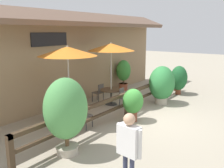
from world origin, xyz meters
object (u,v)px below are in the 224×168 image
Objects in this scene: pedestrian at (129,143)px; dining_table_near at (70,108)px; patio_umbrella_near at (68,51)px; chair_near_wallside at (56,106)px; potted_plant_broad_leaf at (179,78)px; patio_umbrella_middle at (111,47)px; potted_plant_small_flowering at (66,110)px; chair_near_streetside at (83,114)px; chair_middle_wallside at (99,92)px; potted_plant_entrance_palm at (162,84)px; potted_plant_tall_tropical at (133,102)px; potted_plant_corner_fern at (124,72)px; dining_table_middle at (111,92)px; chair_middle_streetside at (124,97)px.

dining_table_near is at bearing 157.35° from pedestrian.
patio_umbrella_near reaches higher than dining_table_near.
chair_near_wallside is at bearing 90.89° from dining_table_near.
pedestrian is at bearing -165.06° from potted_plant_broad_leaf.
patio_umbrella_middle reaches higher than pedestrian.
potted_plant_broad_leaf is at bearing -26.50° from patio_umbrella_middle.
chair_near_wallside is 0.40× the size of potted_plant_small_flowering.
chair_middle_wallside is (2.87, 1.61, 0.00)m from chair_near_streetside.
potted_plant_broad_leaf is (3.61, -2.55, 0.38)m from chair_middle_wallside.
patio_umbrella_middle reaches higher than potted_plant_entrance_palm.
potted_plant_small_flowering reaches higher than potted_plant_tall_tropical.
chair_near_streetside is 0.40× the size of potted_plant_small_flowering.
potted_plant_corner_fern is at bearing 12.75° from dining_table_near.
patio_umbrella_middle is at bearing 153.50° from potted_plant_broad_leaf.
potted_plant_broad_leaf reaches higher than chair_near_streetside.
potted_plant_tall_tropical is at bearing -123.58° from dining_table_middle.
potted_plant_tall_tropical is at bearing 62.31° from chair_middle_wallside.
chair_near_streetside is 0.49× the size of potted_plant_entrance_palm.
patio_umbrella_middle reaches higher than potted_plant_corner_fern.
chair_middle_streetside reaches higher than dining_table_middle.
chair_near_streetside is at bearing -163.03° from patio_umbrella_middle.
potted_plant_tall_tropical is at bearing -2.56° from potted_plant_small_flowering.
dining_table_middle is 0.56× the size of potted_plant_entrance_palm.
chair_middle_streetside is 1.48m from chair_middle_wallside.
potted_plant_corner_fern reaches higher than chair_near_streetside.
potted_plant_entrance_palm is at bearing -21.90° from patio_umbrella_near.
potted_plant_tall_tropical reaches higher than chair_middle_wallside.
patio_umbrella_near is at bearing 15.72° from chair_middle_wallside.
dining_table_middle is 2.36m from potted_plant_tall_tropical.
potted_plant_small_flowering is (-4.54, -1.81, -1.38)m from patio_umbrella_middle.
chair_middle_wallside is 3.01m from potted_plant_tall_tropical.
chair_near_streetside is at bearing 153.00° from pedestrian.
dining_table_middle is (2.77, 0.13, -2.06)m from patio_umbrella_near.
chair_middle_streetside is 1.90m from potted_plant_entrance_palm.
potted_plant_broad_leaf is at bearing -23.06° from chair_middle_streetside.
dining_table_near is at bearing 160.83° from chair_middle_streetside.
potted_plant_small_flowering is at bearing -158.23° from dining_table_middle.
potted_plant_small_flowering reaches higher than chair_near_wallside.
patio_umbrella_middle is at bearing 172.03° from chair_near_wallside.
patio_umbrella_near reaches higher than chair_middle_wallside.
chair_middle_wallside is (0.02, 0.74, -2.14)m from patio_umbrella_middle.
chair_middle_wallside is 2.98m from potted_plant_entrance_palm.
pedestrian is (-6.48, -2.28, 0.19)m from potted_plant_entrance_palm.
potted_plant_small_flowering reaches higher than potted_plant_broad_leaf.
chair_middle_streetside is 0.40× the size of potted_plant_small_flowering.
chair_middle_streetside is 1.00× the size of chair_middle_wallside.
patio_umbrella_middle is 3.34m from potted_plant_corner_fern.
potted_plant_tall_tropical is at bearing 126.95° from pedestrian.
patio_umbrella_near is 2.26m from chair_near_wallside.
chair_middle_streetside is at bearing 163.70° from potted_plant_broad_leaf.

